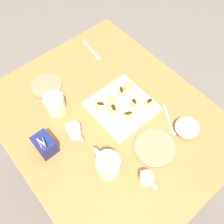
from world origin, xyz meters
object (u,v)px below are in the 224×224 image
at_px(pastry_plate_square, 121,106).
at_px(ice_cream_bowl, 187,127).
at_px(beignet_1, 113,109).
at_px(beignet_7, 129,86).
at_px(coffee_mug_cream_right, 55,103).
at_px(sugar_caddy, 45,145).
at_px(beignet_0, 121,92).
at_px(cream_pitcher_white, 74,131).
at_px(beignet_5, 149,103).
at_px(beignet_4, 111,100).
at_px(chocolate_sauce_pitcher, 147,179).
at_px(beignet_3, 128,115).
at_px(dining_table, 108,129).
at_px(saucer_coral_right, 46,86).
at_px(beignet_2, 134,103).
at_px(saucer_coral_left, 155,147).
at_px(coffee_mug_cream_left, 108,165).
at_px(beignet_6, 101,106).

xyz_separation_m(pastry_plate_square, ice_cream_bowl, (-0.27, -0.13, 0.03)).
relative_size(beignet_1, beignet_7, 0.92).
xyz_separation_m(coffee_mug_cream_right, ice_cream_bowl, (-0.46, -0.37, -0.02)).
bearing_deg(sugar_caddy, pastry_plate_square, -97.35).
bearing_deg(sugar_caddy, beignet_0, -90.28).
bearing_deg(beignet_7, pastry_plate_square, 118.32).
relative_size(cream_pitcher_white, beignet_5, 2.33).
bearing_deg(beignet_4, ice_cream_bowl, -153.35).
height_order(chocolate_sauce_pitcher, beignet_3, chocolate_sauce_pitcher).
xyz_separation_m(pastry_plate_square, beignet_3, (-0.06, 0.02, 0.02)).
bearing_deg(beignet_3, beignet_4, 3.71).
xyz_separation_m(coffee_mug_cream_right, cream_pitcher_white, (-0.16, 0.01, -0.01)).
distance_m(dining_table, beignet_4, 0.17).
height_order(ice_cream_bowl, saucer_coral_right, ice_cream_bowl).
bearing_deg(ice_cream_bowl, coffee_mug_cream_right, 38.94).
relative_size(coffee_mug_cream_right, chocolate_sauce_pitcher, 1.55).
distance_m(dining_table, sugar_caddy, 0.34).
bearing_deg(chocolate_sauce_pitcher, beignet_2, -34.97).
bearing_deg(beignet_1, beignet_5, -118.39).
distance_m(chocolate_sauce_pitcher, saucer_coral_left, 0.15).
bearing_deg(dining_table, ice_cream_bowl, -141.41).
height_order(saucer_coral_right, beignet_2, beignet_2).
bearing_deg(beignet_2, beignet_4, 39.91).
height_order(saucer_coral_left, beignet_7, beignet_7).
relative_size(cream_pitcher_white, beignet_7, 1.93).
xyz_separation_m(coffee_mug_cream_right, beignet_3, (-0.25, -0.22, -0.02)).
bearing_deg(cream_pitcher_white, beignet_4, -84.71).
distance_m(saucer_coral_right, beignet_2, 0.44).
bearing_deg(beignet_2, sugar_caddy, 78.38).
xyz_separation_m(cream_pitcher_white, beignet_5, (-0.10, -0.34, -0.01)).
distance_m(coffee_mug_cream_left, beignet_7, 0.40).
distance_m(ice_cream_bowl, beignet_6, 0.39).
height_order(saucer_coral_right, beignet_0, beignet_0).
height_order(coffee_mug_cream_left, ice_cream_bowl, coffee_mug_cream_left).
bearing_deg(ice_cream_bowl, beignet_4, 26.65).
bearing_deg(saucer_coral_right, beignet_3, -154.88).
distance_m(coffee_mug_cream_left, beignet_2, 0.31).
xyz_separation_m(dining_table, chocolate_sauce_pitcher, (-0.31, 0.07, 0.15)).
relative_size(sugar_caddy, chocolate_sauce_pitcher, 1.15).
xyz_separation_m(cream_pitcher_white, beignet_2, (-0.06, -0.29, -0.01)).
distance_m(chocolate_sauce_pitcher, beignet_4, 0.38).
bearing_deg(cream_pitcher_white, beignet_2, -101.80).
xyz_separation_m(saucer_coral_right, beignet_5, (-0.40, -0.30, 0.03)).
height_order(coffee_mug_cream_right, sugar_caddy, coffee_mug_cream_right).
distance_m(ice_cream_bowl, chocolate_sauce_pitcher, 0.29).
relative_size(dining_table, saucer_coral_left, 5.93).
distance_m(ice_cream_bowl, beignet_2, 0.25).
xyz_separation_m(sugar_caddy, beignet_2, (-0.09, -0.42, -0.01)).
height_order(dining_table, saucer_coral_right, saucer_coral_right).
xyz_separation_m(dining_table, coffee_mug_cream_left, (-0.18, 0.15, 0.17)).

